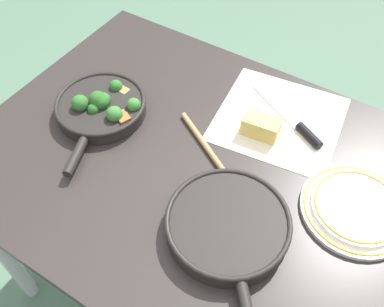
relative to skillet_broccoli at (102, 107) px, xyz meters
name	(u,v)px	position (x,y,z in m)	size (l,w,h in m)	color
ground_plane	(192,279)	(-0.29, 0.00, -0.80)	(14.00, 14.00, 0.00)	#51755B
dining_table_red	(192,180)	(-0.29, 0.00, -0.12)	(1.12, 0.86, 0.78)	#2D2826
skillet_broccoli	(102,107)	(0.00, 0.00, 0.00)	(0.25, 0.35, 0.08)	black
skillet_eggs	(228,226)	(-0.47, 0.13, 0.00)	(0.34, 0.37, 0.05)	black
wooden_spoon	(225,173)	(-0.39, 0.00, -0.02)	(0.33, 0.21, 0.02)	#A87A4C
parchment_sheet	(279,119)	(-0.42, -0.24, -0.03)	(0.37, 0.36, 0.00)	silver
grater_knife	(295,123)	(-0.47, -0.25, -0.02)	(0.26, 0.15, 0.02)	silver
cheese_block	(261,127)	(-0.40, -0.17, 0.00)	(0.10, 0.07, 0.05)	#E0C15B
dinner_plate_stack	(356,208)	(-0.69, -0.07, -0.01)	(0.25, 0.25, 0.03)	white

